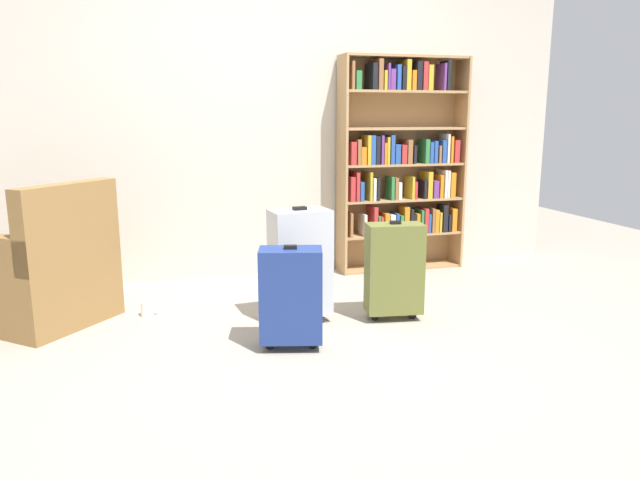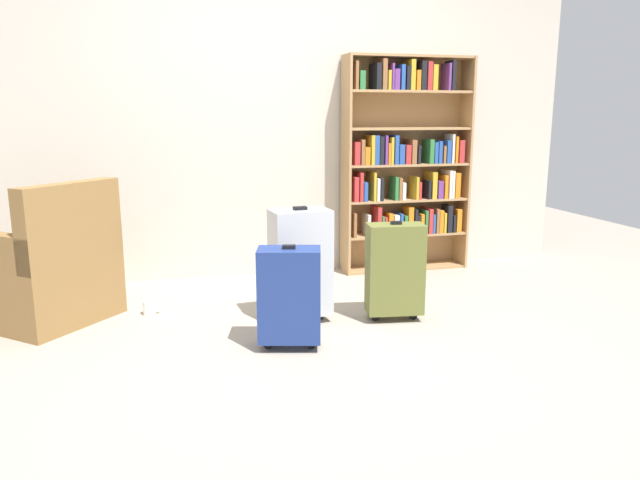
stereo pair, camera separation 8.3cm
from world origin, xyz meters
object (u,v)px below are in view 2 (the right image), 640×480
Objects in this scene: bookshelf at (406,163)px; suitcase_silver at (300,263)px; armchair at (47,272)px; suitcase_navy_blue at (289,295)px; suitcase_olive at (395,269)px; mug at (149,308)px.

suitcase_silver is (-1.15, -1.10, -0.52)m from bookshelf.
armchair is 1.65× the size of suitcase_navy_blue.
armchair is 2.21m from suitcase_olive.
suitcase_silver is (1.55, -0.42, 0.07)m from armchair.
suitcase_navy_blue is at bearing -45.33° from mug.
suitcase_silver reaches higher than suitcase_navy_blue.
mug is 0.16× the size of suitcase_silver.
bookshelf is 14.70× the size of mug.
suitcase_olive is at bearing -17.80° from mug.
bookshelf is at bearing 13.93° from armchair.
suitcase_olive is at bearing -114.82° from bookshelf.
bookshelf is 1.46m from suitcase_olive.
suitcase_silver is at bearing -21.22° from mug.
mug is at bearing -160.80° from bookshelf.
bookshelf is 1.79× the size of armchair.
suitcase_silver is at bearing 69.40° from suitcase_navy_blue.
suitcase_silver reaches higher than suitcase_olive.
suitcase_silver is (0.94, -0.37, 0.34)m from mug.
mug is (-2.10, -0.73, -0.86)m from bookshelf.
suitcase_navy_blue is 0.80× the size of suitcase_silver.
armchair is 8.23× the size of mug.
armchair is at bearing -166.07° from bookshelf.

